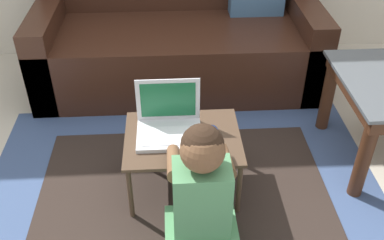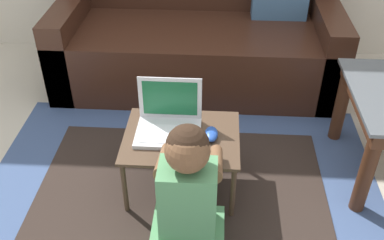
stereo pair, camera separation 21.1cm
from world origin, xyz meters
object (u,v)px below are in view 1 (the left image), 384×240
Objects in this scene: computer_mouse at (212,133)px; couch at (179,36)px; laptop at (169,126)px; person_seated at (201,198)px; laptop_desk at (183,142)px.

couch is at bearing 95.87° from computer_mouse.
laptop is 2.73× the size of computer_mouse.
person_seated reaches higher than computer_mouse.
person_seated is (0.12, -0.42, -0.05)m from laptop.
computer_mouse is at bearing 78.28° from person_seated.
laptop is at bearing 105.96° from person_seated.
couch is 3.35× the size of laptop_desk.
computer_mouse is (0.20, -0.03, -0.02)m from laptop.
couch is 1.12m from laptop_desk.
laptop_desk is 0.15m from computer_mouse.
laptop_desk is 0.40m from person_seated.
laptop is (-0.09, -1.08, 0.06)m from couch.
couch reaches higher than person_seated.
person_seated is at bearing -81.44° from laptop_desk.
computer_mouse is at bearing -9.55° from laptop.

